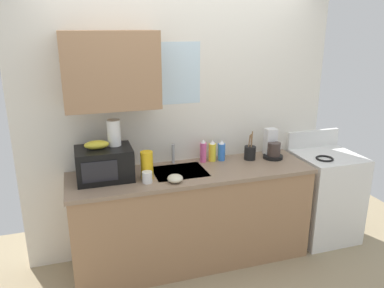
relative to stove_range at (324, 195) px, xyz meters
name	(u,v)px	position (x,y,z in m)	size (l,w,h in m)	color
kitchen_wall_assembly	(170,115)	(-1.54, 0.31, 0.89)	(2.94, 0.42, 2.50)	silver
counter_unit	(192,215)	(-1.43, 0.00, 0.00)	(2.17, 0.63, 0.90)	#9E7551
sink_faucet	(173,154)	(-1.54, 0.24, 0.54)	(0.03, 0.03, 0.19)	#B2B5BA
stove_range	(324,195)	(0.00, 0.00, 0.00)	(0.60, 0.60, 1.08)	white
microwave	(104,164)	(-2.18, 0.04, 0.58)	(0.46, 0.35, 0.27)	black
banana_bunch	(97,145)	(-2.23, 0.05, 0.75)	(0.20, 0.11, 0.07)	gold
paper_towel_roll	(114,133)	(-2.08, 0.10, 0.82)	(0.11, 0.11, 0.22)	white
coffee_maker	(272,147)	(-0.58, 0.10, 0.55)	(0.19, 0.21, 0.28)	black
dish_soap_bottle_pink	(203,151)	(-1.26, 0.19, 0.55)	(0.06, 0.06, 0.22)	#E55999
dish_soap_bottle_yellow	(212,151)	(-1.17, 0.19, 0.54)	(0.07, 0.07, 0.20)	yellow
dish_soap_bottle_blue	(221,151)	(-1.08, 0.18, 0.53)	(0.07, 0.07, 0.20)	blue
cereal_canister	(147,165)	(-1.84, -0.05, 0.56)	(0.10, 0.10, 0.24)	gold
mug_white	(147,177)	(-1.86, -0.14, 0.49)	(0.08, 0.08, 0.10)	white
utensil_crock	(250,152)	(-0.81, 0.12, 0.51)	(0.11, 0.11, 0.28)	black
small_bowl	(175,178)	(-1.64, -0.20, 0.47)	(0.13, 0.13, 0.07)	beige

